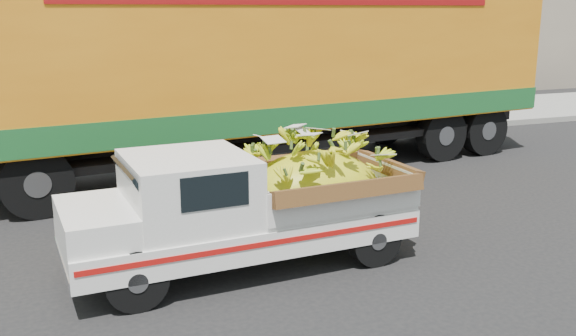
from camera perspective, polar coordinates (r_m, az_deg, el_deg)
name	(u,v)px	position (r m, az deg, el deg)	size (l,w,h in m)	color
ground	(227,289)	(7.48, -5.43, -10.66)	(100.00, 100.00, 0.00)	black
curb	(136,150)	(14.60, -13.33, 1.59)	(60.00, 0.25, 0.15)	gray
sidewalk	(125,133)	(16.65, -14.29, 3.01)	(60.00, 4.00, 0.14)	gray
building_right	(447,12)	(28.01, 13.97, 13.34)	(14.00, 6.00, 6.00)	gray
pickup_truck	(266,202)	(7.93, -1.96, -3.04)	(4.30, 1.84, 1.47)	black
semi_trailer	(272,62)	(12.45, -1.47, 9.41)	(12.05, 4.11, 3.80)	black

